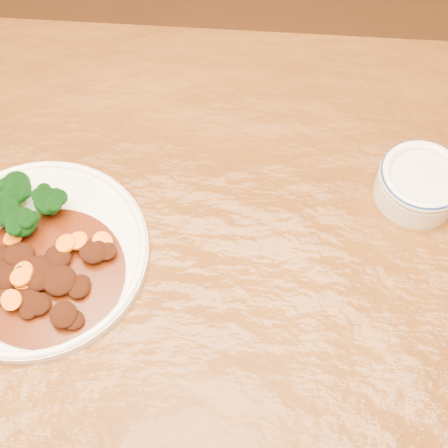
{
  "coord_description": "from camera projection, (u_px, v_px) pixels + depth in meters",
  "views": [
    {
      "loc": [
        0.09,
        -0.34,
        1.46
      ],
      "look_at": [
        0.05,
        0.07,
        0.77
      ],
      "focal_mm": 50.0,
      "sensor_mm": 36.0,
      "label": 1
    }
  ],
  "objects": [
    {
      "name": "dining_table",
      "position": [
        180.0,
        303.0,
        0.85
      ],
      "size": [
        1.52,
        0.94,
        0.75
      ],
      "rotation": [
        0.0,
        0.0,
        0.02
      ],
      "color": "#5C3410",
      "rests_on": "ground"
    },
    {
      "name": "broccoli_florets",
      "position": [
        4.0,
        205.0,
        0.79
      ],
      "size": [
        0.14,
        0.11,
        0.05
      ],
      "color": "olive",
      "rests_on": "dinner_plate"
    },
    {
      "name": "dinner_plate",
      "position": [
        37.0,
        253.0,
        0.79
      ],
      "size": [
        0.29,
        0.29,
        0.02
      ],
      "rotation": [
        0.0,
        0.0,
        -0.04
      ],
      "color": "white",
      "rests_on": "dining_table"
    },
    {
      "name": "dip_bowl",
      "position": [
        420.0,
        182.0,
        0.82
      ],
      "size": [
        0.11,
        0.11,
        0.05
      ],
      "rotation": [
        0.0,
        0.0,
        -0.04
      ],
      "color": "beige",
      "rests_on": "dining_table"
    },
    {
      "name": "ground",
      "position": [
        198.0,
        420.0,
        1.43
      ],
      "size": [
        4.0,
        4.0,
        0.0
      ],
      "primitive_type": "plane",
      "color": "#492612",
      "rests_on": "ground"
    },
    {
      "name": "mince_stew",
      "position": [
        42.0,
        275.0,
        0.76
      ],
      "size": [
        0.19,
        0.19,
        0.03
      ],
      "color": "#4B1508",
      "rests_on": "dinner_plate"
    }
  ]
}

